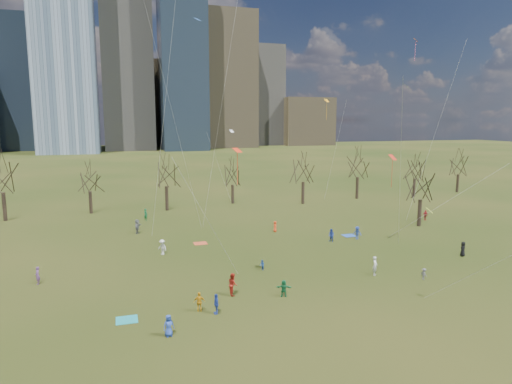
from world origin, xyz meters
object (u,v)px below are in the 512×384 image
object	(u,v)px
blanket_crimson	(200,243)
blanket_teal	(127,320)
person_1	(375,266)
person_0	(169,326)
person_2	(233,284)
person_4	(199,302)
blanket_navy	(349,236)

from	to	relation	value
blanket_crimson	blanket_teal	bearing A→B (deg)	-114.69
blanket_teal	person_1	xyz separation A→B (m)	(23.28, 3.48, 0.91)
person_0	person_2	size ratio (longest dim) A/B	0.80
person_0	person_4	world-z (taller)	person_4
person_1	person_4	distance (m)	18.11
blanket_teal	person_4	size ratio (longest dim) A/B	1.01
blanket_teal	person_0	size ratio (longest dim) A/B	1.03
blanket_teal	person_4	distance (m)	5.58
blanket_crimson	blanket_navy	bearing A→B (deg)	-5.52
blanket_navy	blanket_teal	bearing A→B (deg)	-147.68
blanket_teal	blanket_navy	size ratio (longest dim) A/B	1.00
blanket_crimson	person_4	bearing A→B (deg)	-100.18
blanket_teal	blanket_crimson	bearing A→B (deg)	65.31
blanket_navy	blanket_crimson	world-z (taller)	same
person_1	person_2	size ratio (longest dim) A/B	0.95
blanket_crimson	person_1	size ratio (longest dim) A/B	0.86
blanket_teal	person_4	bearing A→B (deg)	-0.59
blanket_navy	person_0	size ratio (longest dim) A/B	1.03
person_1	person_2	xyz separation A→B (m)	(-14.42, -0.96, 0.04)
blanket_navy	person_1	size ratio (longest dim) A/B	0.86
blanket_navy	person_1	bearing A→B (deg)	-109.16
person_4	blanket_teal	bearing A→B (deg)	11.59
person_1	blanket_crimson	bearing A→B (deg)	78.99
blanket_navy	person_4	world-z (taller)	person_4
person_2	person_1	bearing A→B (deg)	-84.72
blanket_navy	blanket_crimson	size ratio (longest dim) A/B	1.00
blanket_teal	person_0	bearing A→B (deg)	-52.19
blanket_navy	person_0	bearing A→B (deg)	-139.97
blanket_teal	person_2	world-z (taller)	person_2
person_0	blanket_teal	bearing A→B (deg)	115.13
blanket_navy	person_2	bearing A→B (deg)	-141.65
blanket_navy	blanket_crimson	bearing A→B (deg)	174.48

